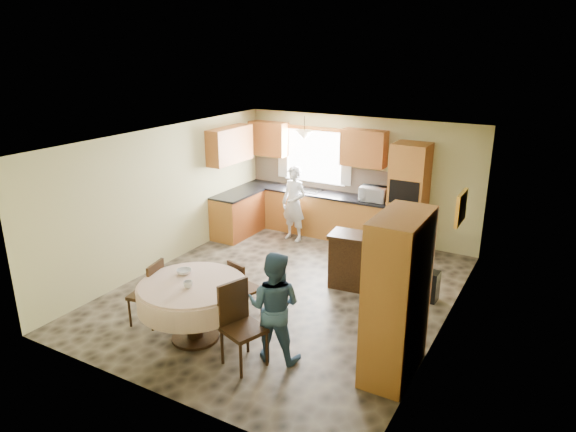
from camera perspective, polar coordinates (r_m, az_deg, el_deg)
The scene contains 36 objects.
floor at distance 8.51m, azimuth -0.23°, elevation -8.32°, with size 5.00×6.00×0.01m, color #71634F.
ceiling at distance 7.71m, azimuth -0.25°, elevation 8.50°, with size 5.00×6.00×0.01m, color white.
wall_back at distance 10.63m, azimuth 7.84°, elevation 4.21°, with size 5.00×0.02×2.50m, color tan.
wall_front at distance 5.81m, azimuth -15.25°, elevation -8.63°, with size 5.00×0.02×2.50m, color tan.
wall_left at distance 9.46m, azimuth -13.51°, elevation 2.08°, with size 0.02×6.00×2.50m, color tan.
wall_right at distance 7.19m, azimuth 17.35°, elevation -3.47°, with size 0.02×6.00×2.50m, color tan.
window at distance 10.93m, azimuth 2.98°, elevation 6.63°, with size 1.40×0.03×1.10m, color white.
curtain_left at distance 11.22m, azimuth -0.58°, elevation 7.23°, with size 0.22×0.02×1.15m, color white.
curtain_right at distance 10.57m, azimuth 6.52°, elevation 6.41°, with size 0.22×0.02×1.15m, color white.
base_cab_back at distance 10.92m, azimuth 2.93°, elevation 0.32°, with size 3.30×0.60×0.88m, color gold.
counter_back at distance 10.79m, azimuth 2.97°, elevation 2.65°, with size 3.30×0.64×0.04m, color black.
base_cab_left at distance 10.85m, azimuth -5.61°, elevation 0.13°, with size 0.60×1.20×0.88m, color gold.
counter_left at distance 10.71m, azimuth -5.69°, elevation 2.47°, with size 0.64×1.20×0.04m, color black.
backsplash at distance 10.97m, azimuth 3.67°, elevation 4.41°, with size 3.30×0.02×0.55m, color #C7AA8C.
wall_cab_left at distance 11.25m, azimuth -2.16°, elevation 8.59°, with size 0.85×0.33×0.72m, color #BE6B2F.
wall_cab_right at distance 10.28m, azimuth 8.43°, elevation 7.47°, with size 0.90×0.33×0.72m, color #BE6B2F.
wall_cab_side at distance 10.56m, azimuth -6.47°, elevation 7.84°, with size 0.33×1.20×0.72m, color #BE6B2F.
oven_tower at distance 10.04m, azimuth 13.21°, elevation 1.91°, with size 0.66×0.62×2.12m, color gold.
oven_upper at distance 9.69m, azimuth 12.75°, elevation 2.53°, with size 0.56×0.01×0.45m, color black.
oven_lower at distance 9.84m, azimuth 12.55°, elevation -0.27°, with size 0.56×0.01×0.45m, color black.
pendant at distance 10.41m, azimuth 1.83°, elevation 8.97°, with size 0.36×0.36×0.18m, color beige.
sideboard at distance 8.50m, azimuth 8.67°, elevation -5.34°, with size 1.21×0.50×0.87m, color #3A260F.
space_heater at distance 8.43m, azimuth 15.16°, elevation -7.44°, with size 0.36×0.25×0.49m, color black.
cupboard at distance 6.24m, azimuth 12.03°, elevation -8.78°, with size 0.53×1.07×2.04m, color gold.
dining_table at distance 7.05m, azimuth -10.53°, elevation -8.68°, with size 1.47×1.47×0.84m.
chair_left at distance 7.61m, azimuth -15.02°, elevation -7.95°, with size 0.49×0.49×0.96m.
chair_back at distance 7.62m, azimuth -5.15°, elevation -7.75°, with size 0.46×0.46×0.87m.
chair_right at distance 6.52m, azimuth -5.42°, elevation -11.44°, with size 0.59×0.59×1.07m.
framed_picture at distance 7.83m, azimuth 18.67°, elevation 0.87°, with size 0.06×0.57×0.47m.
microwave at distance 10.20m, azimuth 9.46°, elevation 2.44°, with size 0.52×0.35×0.29m, color silver.
person_sink at distance 10.42m, azimuth 0.66°, elevation 1.39°, with size 0.57×0.37×1.55m, color silver.
person_dining at distance 6.52m, azimuth -1.55°, elevation -10.01°, with size 0.71×0.55×1.46m, color #345472.
bowl_sideboard at distance 8.42m, azimuth 7.18°, elevation -2.13°, with size 0.23×0.23×0.06m, color #B2B2B2.
bottle_sideboard at distance 8.18m, azimuth 11.15°, elevation -1.96°, with size 0.13×0.13×0.33m, color silver.
cup_table at distance 6.83m, azimuth -11.05°, elevation -7.48°, with size 0.12×0.12×0.09m, color #B2B2B2.
bowl_table at distance 7.25m, azimuth -11.48°, elevation -6.08°, with size 0.20×0.20×0.06m, color #B2B2B2.
Camera 1 is at (3.77, -6.59, 3.83)m, focal length 32.00 mm.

